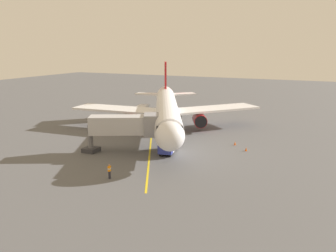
{
  "coord_description": "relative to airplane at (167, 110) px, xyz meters",
  "views": [
    {
      "loc": [
        -25.27,
        53.88,
        14.45
      ],
      "look_at": [
        -4.37,
        8.98,
        3.0
      ],
      "focal_mm": 36.42,
      "sensor_mm": 36.0,
      "label": 1
    }
  ],
  "objects": [
    {
      "name": "ground_plane",
      "position": [
        0.7,
        -1.55,
        -4.0
      ],
      "size": [
        220.0,
        220.0,
        0.0
      ],
      "primitive_type": "plane",
      "color": "#565659"
    },
    {
      "name": "apron_lead_in_line",
      "position": [
        -0.12,
        6.25,
        -4.0
      ],
      "size": [
        17.92,
        35.97,
        0.01
      ],
      "primitive_type": "cube",
      "rotation": [
        0.0,
        0.0,
        0.46
      ],
      "color": "yellow",
      "rests_on": "ground"
    },
    {
      "name": "airplane",
      "position": [
        0.0,
        0.0,
        0.0
      ],
      "size": [
        31.6,
        37.6,
        11.5
      ],
      "color": "white",
      "rests_on": "ground"
    },
    {
      "name": "jet_bridge",
      "position": [
        -0.18,
        12.49,
        -0.24
      ],
      "size": [
        11.03,
        7.2,
        5.4
      ],
      "color": "#B7B7BC",
      "rests_on": "ground"
    },
    {
      "name": "ground_crew_marshaller",
      "position": [
        -3.33,
        22.34,
        -3.12
      ],
      "size": [
        0.31,
        0.43,
        1.71
      ],
      "color": "#23232D",
      "rests_on": "ground"
    },
    {
      "name": "box_truck_near_nose",
      "position": [
        -5.22,
        10.71,
        -2.62
      ],
      "size": [
        2.92,
        4.92,
        2.62
      ],
      "color": "#2D3899",
      "rests_on": "ground"
    },
    {
      "name": "box_truck_portside",
      "position": [
        9.85,
        -8.62,
        -2.62
      ],
      "size": [
        2.81,
        4.89,
        2.62
      ],
      "color": "#9E9EA3",
      "rests_on": "ground"
    },
    {
      "name": "safety_cone_nose_left",
      "position": [
        -12.82,
        2.97,
        -3.73
      ],
      "size": [
        0.32,
        0.32,
        0.55
      ],
      "primitive_type": "cone",
      "color": "#F2590F",
      "rests_on": "ground"
    },
    {
      "name": "safety_cone_nose_right",
      "position": [
        -15.02,
        5.34,
        -3.73
      ],
      "size": [
        0.32,
        0.32,
        0.55
      ],
      "primitive_type": "cone",
      "color": "#F2590F",
      "rests_on": "ground"
    }
  ]
}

